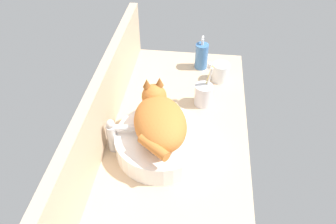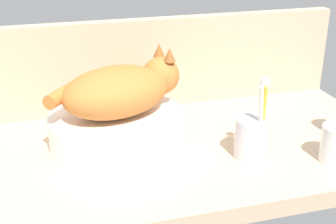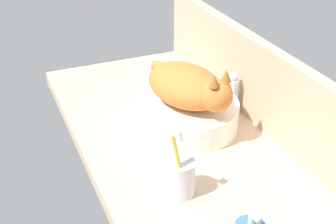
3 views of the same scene
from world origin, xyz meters
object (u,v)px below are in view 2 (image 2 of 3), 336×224
Objects in this scene: sink_basin at (118,130)px; faucet at (101,93)px; cat at (121,89)px; toothbrush_cup at (252,137)px.

sink_basin is 15.65cm from faucet.
sink_basin is at bearing -84.98° from faucet.
cat reaches higher than faucet.
sink_basin is 1.66× the size of toothbrush_cup.
faucet is 40.60cm from toothbrush_cup.
sink_basin is 30.37cm from toothbrush_cup.
toothbrush_cup is (28.44, -28.87, -2.44)cm from faucet.
faucet is at bearing 95.02° from sink_basin.
cat is at bearing 21.26° from sink_basin.
sink_basin is 2.28× the size of faucet.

